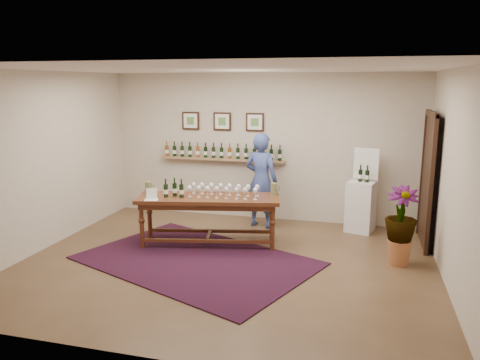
% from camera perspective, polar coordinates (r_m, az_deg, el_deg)
% --- Properties ---
extents(ground, '(6.00, 6.00, 0.00)m').
position_cam_1_polar(ground, '(6.99, -1.71, -10.17)').
color(ground, '#513923').
rests_on(ground, ground).
extents(room_shell, '(6.00, 6.00, 6.00)m').
position_cam_1_polar(room_shell, '(8.21, 16.36, 0.82)').
color(room_shell, beige).
rests_on(room_shell, ground).
extents(rug, '(3.92, 3.31, 0.02)m').
position_cam_1_polar(rug, '(7.12, -5.37, -9.74)').
color(rug, '#450C12').
rests_on(rug, ground).
extents(tasting_table, '(2.39, 1.19, 0.81)m').
position_cam_1_polar(tasting_table, '(7.60, -3.89, -2.92)').
color(tasting_table, '#452211').
rests_on(tasting_table, ground).
extents(table_glasses, '(1.45, 0.44, 0.20)m').
position_cam_1_polar(table_glasses, '(7.54, -2.03, -1.29)').
color(table_glasses, white).
rests_on(table_glasses, tasting_table).
extents(table_bottles, '(0.32, 0.23, 0.32)m').
position_cam_1_polar(table_bottles, '(7.59, -8.04, -0.85)').
color(table_bottles, black).
rests_on(table_bottles, tasting_table).
extents(pitcher_left, '(0.17, 0.17, 0.21)m').
position_cam_1_polar(pitcher_left, '(7.83, -11.07, -0.95)').
color(pitcher_left, olive).
rests_on(pitcher_left, tasting_table).
extents(pitcher_right, '(0.14, 0.14, 0.20)m').
position_cam_1_polar(pitcher_right, '(7.68, 4.15, -1.09)').
color(pitcher_right, olive).
rests_on(pitcher_right, tasting_table).
extents(menu_card, '(0.24, 0.21, 0.19)m').
position_cam_1_polar(menu_card, '(7.47, -10.72, -1.67)').
color(menu_card, white).
rests_on(menu_card, tasting_table).
extents(display_pedestal, '(0.56, 0.56, 0.91)m').
position_cam_1_polar(display_pedestal, '(8.60, 14.50, -3.14)').
color(display_pedestal, white).
rests_on(display_pedestal, ground).
extents(pedestal_bottles, '(0.33, 0.16, 0.32)m').
position_cam_1_polar(pedestal_bottles, '(8.45, 14.86, 0.83)').
color(pedestal_bottles, black).
rests_on(pedestal_bottles, display_pedestal).
extents(info_sign, '(0.43, 0.14, 0.61)m').
position_cam_1_polar(info_sign, '(8.54, 15.13, 1.93)').
color(info_sign, white).
rests_on(info_sign, display_pedestal).
extents(potted_plant, '(0.58, 0.58, 1.01)m').
position_cam_1_polar(potted_plant, '(7.15, 18.98, -5.31)').
color(potted_plant, '#A45E36').
rests_on(potted_plant, ground).
extents(person, '(0.72, 0.56, 1.74)m').
position_cam_1_polar(person, '(8.51, 2.60, -0.05)').
color(person, '#394A87').
rests_on(person, ground).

